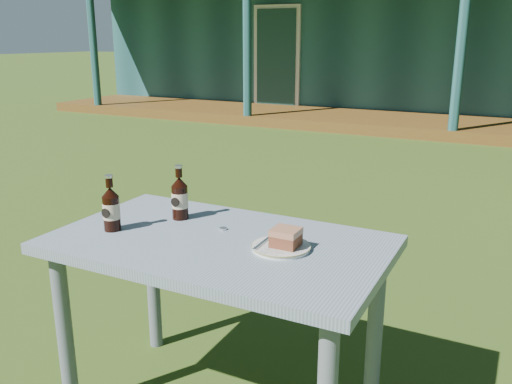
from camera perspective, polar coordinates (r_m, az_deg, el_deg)
The scene contains 9 objects.
ground at distance 3.59m, azimuth 9.50°, elevation -7.50°, with size 80.00×80.00×0.00m, color #334916.
pavilion at distance 12.59m, azimuth 23.49°, elevation 15.61°, with size 15.80×8.30×3.45m.
cafe_table at distance 1.99m, azimuth -3.94°, elevation -7.71°, with size 1.20×0.70×0.72m.
plate at distance 1.86m, azimuth 2.66°, elevation -5.79°, with size 0.20×0.20×0.01m.
cake_slice at distance 1.84m, azimuth 3.16°, elevation -4.77°, with size 0.09×0.09×0.06m.
fork at distance 1.87m, azimuth 0.72°, elevation -5.34°, with size 0.01×0.14×0.00m, color silver.
cola_bottle_near at distance 2.16m, azimuth -8.04°, elevation -0.58°, with size 0.06×0.07×0.22m.
cola_bottle_far at distance 2.08m, azimuth -15.00°, elevation -1.67°, with size 0.06×0.07×0.21m.
bottle_cap at distance 2.05m, azimuth -3.47°, elevation -3.88°, with size 0.03×0.03×0.01m, color silver.
Camera 1 is at (0.94, -3.16, 1.42)m, focal length 38.00 mm.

